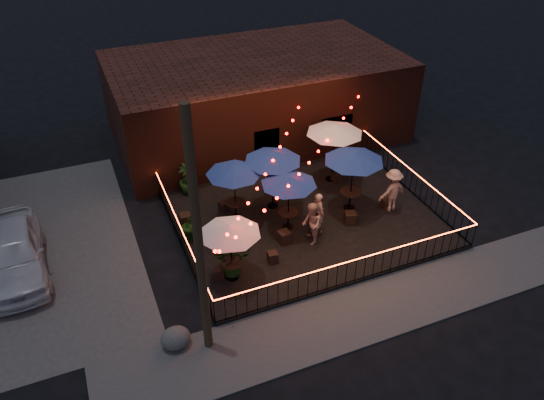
{
  "coord_description": "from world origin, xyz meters",
  "views": [
    {
      "loc": [
        -7.73,
        -13.28,
        12.84
      ],
      "look_at": [
        -1.39,
        2.05,
        1.36
      ],
      "focal_mm": 35.0,
      "sensor_mm": 36.0,
      "label": 1
    }
  ],
  "objects_px": {
    "utility_pole": "(199,244)",
    "cafe_table_1": "(234,171)",
    "cafe_table_5": "(335,130)",
    "cafe_table_4": "(354,158)",
    "cafe_table_3": "(273,157)",
    "boulder": "(176,338)",
    "cafe_table_0": "(230,230)",
    "cafe_table_2": "(289,181)",
    "cooler": "(221,236)"
  },
  "relations": [
    {
      "from": "utility_pole",
      "to": "cafe_table_1",
      "type": "xyz_separation_m",
      "value": [
        2.88,
        5.72,
        -1.67
      ]
    },
    {
      "from": "cafe_table_5",
      "to": "cafe_table_4",
      "type": "bearing_deg",
      "value": -98.82
    },
    {
      "from": "cafe_table_1",
      "to": "cafe_table_3",
      "type": "xyz_separation_m",
      "value": [
        1.66,
        0.15,
        0.13
      ]
    },
    {
      "from": "cafe_table_3",
      "to": "boulder",
      "type": "xyz_separation_m",
      "value": [
        -5.46,
        -5.52,
        -2.11
      ]
    },
    {
      "from": "cafe_table_0",
      "to": "cafe_table_5",
      "type": "xyz_separation_m",
      "value": [
        6.15,
        4.37,
        0.37
      ]
    },
    {
      "from": "cafe_table_3",
      "to": "cafe_table_4",
      "type": "xyz_separation_m",
      "value": [
        2.85,
        -1.35,
        0.08
      ]
    },
    {
      "from": "cafe_table_4",
      "to": "cafe_table_5",
      "type": "relative_size",
      "value": 0.92
    },
    {
      "from": "cafe_table_4",
      "to": "boulder",
      "type": "xyz_separation_m",
      "value": [
        -8.31,
        -4.17,
        -2.19
      ]
    },
    {
      "from": "cafe_table_2",
      "to": "cafe_table_5",
      "type": "relative_size",
      "value": 0.85
    },
    {
      "from": "cafe_table_2",
      "to": "cafe_table_4",
      "type": "xyz_separation_m",
      "value": [
        2.85,
        0.21,
        0.26
      ]
    },
    {
      "from": "cafe_table_0",
      "to": "cafe_table_5",
      "type": "bearing_deg",
      "value": 35.38
    },
    {
      "from": "cafe_table_1",
      "to": "cafe_table_0",
      "type": "bearing_deg",
      "value": -111.16
    },
    {
      "from": "cafe_table_1",
      "to": "cafe_table_4",
      "type": "bearing_deg",
      "value": -14.82
    },
    {
      "from": "cafe_table_0",
      "to": "cafe_table_1",
      "type": "bearing_deg",
      "value": 68.84
    },
    {
      "from": "cafe_table_1",
      "to": "cooler",
      "type": "height_order",
      "value": "cafe_table_1"
    },
    {
      "from": "cafe_table_2",
      "to": "cooler",
      "type": "height_order",
      "value": "cafe_table_2"
    },
    {
      "from": "cafe_table_4",
      "to": "cooler",
      "type": "xyz_separation_m",
      "value": [
        -5.61,
        -0.34,
        -1.92
      ]
    },
    {
      "from": "cafe_table_3",
      "to": "cooler",
      "type": "distance_m",
      "value": 3.72
    },
    {
      "from": "cafe_table_2",
      "to": "boulder",
      "type": "xyz_separation_m",
      "value": [
        -5.46,
        -3.96,
        -1.93
      ]
    },
    {
      "from": "utility_pole",
      "to": "cafe_table_4",
      "type": "bearing_deg",
      "value": 31.45
    },
    {
      "from": "cafe_table_3",
      "to": "cafe_table_5",
      "type": "bearing_deg",
      "value": 15.75
    },
    {
      "from": "utility_pole",
      "to": "boulder",
      "type": "xyz_separation_m",
      "value": [
        -0.91,
        0.35,
        -3.65
      ]
    },
    {
      "from": "utility_pole",
      "to": "cafe_table_3",
      "type": "xyz_separation_m",
      "value": [
        4.54,
        5.87,
        -1.54
      ]
    },
    {
      "from": "cafe_table_4",
      "to": "cooler",
      "type": "distance_m",
      "value": 5.94
    },
    {
      "from": "cafe_table_2",
      "to": "cafe_table_3",
      "type": "relative_size",
      "value": 0.96
    },
    {
      "from": "cafe_table_1",
      "to": "boulder",
      "type": "distance_m",
      "value": 6.86
    },
    {
      "from": "cafe_table_1",
      "to": "cafe_table_5",
      "type": "relative_size",
      "value": 1.01
    },
    {
      "from": "cafe_table_2",
      "to": "cooler",
      "type": "bearing_deg",
      "value": -177.3
    },
    {
      "from": "cafe_table_5",
      "to": "cafe_table_3",
      "type": "bearing_deg",
      "value": -164.25
    },
    {
      "from": "cafe_table_5",
      "to": "cafe_table_0",
      "type": "bearing_deg",
      "value": -144.62
    },
    {
      "from": "cafe_table_0",
      "to": "cafe_table_4",
      "type": "xyz_separation_m",
      "value": [
        5.8,
        2.12,
        0.31
      ]
    },
    {
      "from": "cafe_table_5",
      "to": "boulder",
      "type": "bearing_deg",
      "value": -143.45
    },
    {
      "from": "utility_pole",
      "to": "cafe_table_5",
      "type": "bearing_deg",
      "value": 41.16
    },
    {
      "from": "boulder",
      "to": "cafe_table_1",
      "type": "bearing_deg",
      "value": 54.73
    },
    {
      "from": "cafe_table_4",
      "to": "boulder",
      "type": "distance_m",
      "value": 9.55
    },
    {
      "from": "cooler",
      "to": "cafe_table_4",
      "type": "bearing_deg",
      "value": 6.54
    },
    {
      "from": "cafe_table_2",
      "to": "boulder",
      "type": "distance_m",
      "value": 7.02
    },
    {
      "from": "cafe_table_0",
      "to": "boulder",
      "type": "xyz_separation_m",
      "value": [
        -2.51,
        -2.05,
        -1.88
      ]
    },
    {
      "from": "cafe_table_0",
      "to": "cooler",
      "type": "height_order",
      "value": "cafe_table_0"
    },
    {
      "from": "utility_pole",
      "to": "cooler",
      "type": "bearing_deg",
      "value": 66.91
    },
    {
      "from": "cafe_table_1",
      "to": "cafe_table_5",
      "type": "distance_m",
      "value": 4.99
    },
    {
      "from": "cafe_table_0",
      "to": "cafe_table_4",
      "type": "distance_m",
      "value": 6.18
    },
    {
      "from": "cafe_table_0",
      "to": "boulder",
      "type": "relative_size",
      "value": 2.61
    },
    {
      "from": "utility_pole",
      "to": "cafe_table_2",
      "type": "height_order",
      "value": "utility_pole"
    },
    {
      "from": "cafe_table_1",
      "to": "boulder",
      "type": "height_order",
      "value": "cafe_table_1"
    },
    {
      "from": "cafe_table_2",
      "to": "cafe_table_5",
      "type": "bearing_deg",
      "value": 37.52
    },
    {
      "from": "cafe_table_2",
      "to": "boulder",
      "type": "height_order",
      "value": "cafe_table_2"
    },
    {
      "from": "cafe_table_3",
      "to": "cooler",
      "type": "height_order",
      "value": "cafe_table_3"
    },
    {
      "from": "cooler",
      "to": "boulder",
      "type": "relative_size",
      "value": 1.04
    },
    {
      "from": "cooler",
      "to": "cafe_table_1",
      "type": "bearing_deg",
      "value": 57.5
    }
  ]
}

